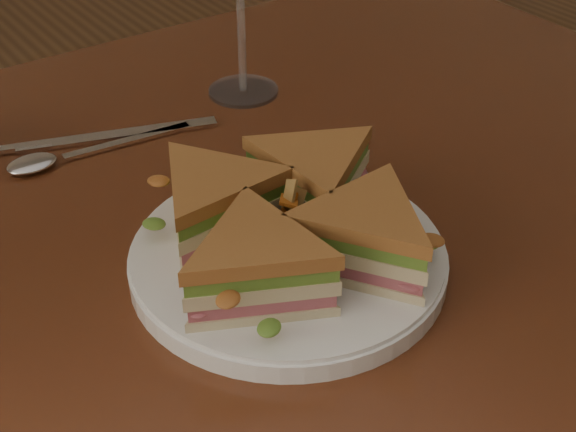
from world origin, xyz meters
The scene contains 6 objects.
table centered at (0.00, 0.00, 0.65)m, with size 1.20×0.80×0.75m.
plate centered at (0.02, -0.10, 0.76)m, with size 0.25×0.25×0.02m, color white.
sandwich_wedges centered at (0.02, -0.10, 0.80)m, with size 0.28×0.28×0.06m.
crisps_mound centered at (0.02, -0.10, 0.79)m, with size 0.09×0.09×0.05m, color #C56219, non-canonical shape.
spoon centered at (-0.07, 0.16, 0.75)m, with size 0.18×0.04×0.01m.
knife centered at (-0.01, 0.18, 0.75)m, with size 0.21×0.08×0.00m.
Camera 1 is at (-0.26, -0.50, 1.15)m, focal length 50.00 mm.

